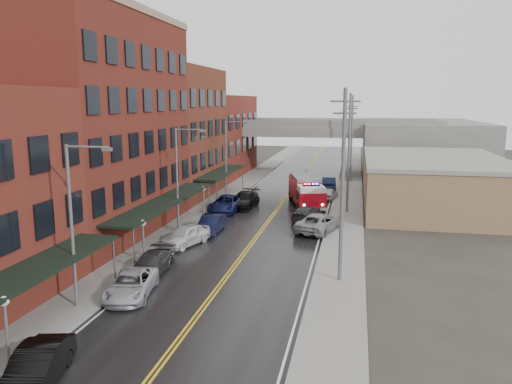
{
  "coord_description": "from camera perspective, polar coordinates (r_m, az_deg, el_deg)",
  "views": [
    {
      "loc": [
        7.99,
        -15.33,
        11.22
      ],
      "look_at": [
        -0.96,
        28.73,
        3.0
      ],
      "focal_mm": 35.0,
      "sensor_mm": 36.0,
      "label": 1
    }
  ],
  "objects": [
    {
      "name": "brick_building_c",
      "position": [
        59.87,
        -9.43,
        6.66
      ],
      "size": [
        9.0,
        15.0,
        15.0
      ],
      "primitive_type": "cube",
      "color": "#5A271B",
      "rests_on": "ground"
    },
    {
      "name": "utility_pole_1",
      "position": [
        50.58,
        10.57,
        4.61
      ],
      "size": [
        1.8,
        0.24,
        12.0
      ],
      "color": "#59595B",
      "rests_on": "ground"
    },
    {
      "name": "awning_1",
      "position": [
        42.15,
        -10.3,
        -1.07
      ],
      "size": [
        2.6,
        18.0,
        3.09
      ],
      "color": "black",
      "rests_on": "ground"
    },
    {
      "name": "parked_car_left_1",
      "position": [
        22.74,
        -23.79,
        -17.91
      ],
      "size": [
        2.72,
        5.01,
        1.57
      ],
      "primitive_type": "imported",
      "rotation": [
        0.0,
        0.0,
        0.23
      ],
      "color": "black",
      "rests_on": "ground"
    },
    {
      "name": "globe_lamp_2",
      "position": [
        48.39,
        -6.02,
        -0.31
      ],
      "size": [
        0.44,
        0.44,
        3.12
      ],
      "color": "#59595B",
      "rests_on": "ground"
    },
    {
      "name": "fire_truck",
      "position": [
        54.0,
        5.77,
        0.15
      ],
      "size": [
        5.15,
        9.01,
        3.14
      ],
      "rotation": [
        0.0,
        0.0,
        0.27
      ],
      "color": "#AF0815",
      "rests_on": "ground"
    },
    {
      "name": "parked_car_left_4",
      "position": [
        39.75,
        -8.04,
        -4.94
      ],
      "size": [
        3.3,
        5.06,
        1.6
      ],
      "primitive_type": "imported",
      "rotation": [
        0.0,
        0.0,
        -0.33
      ],
      "color": "silver",
      "rests_on": "ground"
    },
    {
      "name": "parked_car_left_5",
      "position": [
        43.28,
        -5.18,
        -3.67
      ],
      "size": [
        1.7,
        4.65,
        1.52
      ],
      "primitive_type": "imported",
      "rotation": [
        0.0,
        0.0,
        -0.02
      ],
      "color": "black",
      "rests_on": "ground"
    },
    {
      "name": "curb_left",
      "position": [
        48.63,
        -5.13,
        -2.93
      ],
      "size": [
        0.3,
        160.0,
        0.15
      ],
      "primitive_type": "cube",
      "color": "gray",
      "rests_on": "ground"
    },
    {
      "name": "road",
      "position": [
        47.38,
        1.45,
        -3.33
      ],
      "size": [
        11.0,
        160.0,
        0.02
      ],
      "primitive_type": "cube",
      "color": "black",
      "rests_on": "ground"
    },
    {
      "name": "awning_0",
      "position": [
        26.1,
        -26.06,
        -9.12
      ],
      "size": [
        2.6,
        16.0,
        3.09
      ],
      "color": "black",
      "rests_on": "ground"
    },
    {
      "name": "sidewalk_right",
      "position": [
        46.69,
        10.32,
        -3.62
      ],
      "size": [
        3.0,
        160.0,
        0.15
      ],
      "primitive_type": "cube",
      "color": "slate",
      "rests_on": "ground"
    },
    {
      "name": "parked_car_left_3",
      "position": [
        33.78,
        -11.88,
        -8.03
      ],
      "size": [
        2.23,
        4.88,
        1.38
      ],
      "primitive_type": "imported",
      "rotation": [
        0.0,
        0.0,
        0.06
      ],
      "color": "#2A2A2D",
      "rests_on": "ground"
    },
    {
      "name": "brick_building_b",
      "position": [
        43.9,
        -17.67,
        6.98
      ],
      "size": [
        9.0,
        20.0,
        18.0
      ],
      "primitive_type": "cube",
      "color": "#591817",
      "rests_on": "ground"
    },
    {
      "name": "curb_right",
      "position": [
        46.74,
        8.3,
        -3.54
      ],
      "size": [
        0.3,
        160.0,
        0.15
      ],
      "primitive_type": "cube",
      "color": "gray",
      "rests_on": "ground"
    },
    {
      "name": "utility_pole_0",
      "position": [
        30.74,
        9.87,
        1.01
      ],
      "size": [
        1.8,
        0.24,
        12.0
      ],
      "color": "#59595B",
      "rests_on": "ground"
    },
    {
      "name": "parked_car_left_6",
      "position": [
        51.3,
        -3.43,
        -1.35
      ],
      "size": [
        2.88,
        6.0,
        1.65
      ],
      "primitive_type": "imported",
      "rotation": [
        0.0,
        0.0,
        -0.03
      ],
      "color": "#111641",
      "rests_on": "ground"
    },
    {
      "name": "tan_building",
      "position": [
        56.58,
        19.48,
        0.9
      ],
      "size": [
        14.0,
        22.0,
        5.0
      ],
      "primitive_type": "cube",
      "color": "#906B4D",
      "rests_on": "ground"
    },
    {
      "name": "parked_car_right_2",
      "position": [
        58.17,
        8.35,
        -0.19
      ],
      "size": [
        2.23,
        4.19,
        1.36
      ],
      "primitive_type": "imported",
      "rotation": [
        0.0,
        0.0,
        2.98
      ],
      "color": "silver",
      "rests_on": "ground"
    },
    {
      "name": "brick_building_far",
      "position": [
        76.54,
        -4.72,
        6.42
      ],
      "size": [
        9.0,
        20.0,
        12.0
      ],
      "primitive_type": "cube",
      "color": "maroon",
      "rests_on": "ground"
    },
    {
      "name": "parked_car_right_1",
      "position": [
        47.84,
        5.94,
        -2.41
      ],
      "size": [
        3.22,
        5.1,
        1.38
      ],
      "primitive_type": "imported",
      "rotation": [
        0.0,
        0.0,
        2.85
      ],
      "color": "#28282B",
      "rests_on": "ground"
    },
    {
      "name": "street_lamp_1",
      "position": [
        42.36,
        -8.72,
        2.05
      ],
      "size": [
        2.64,
        0.22,
        9.0
      ],
      "color": "#59595B",
      "rests_on": "ground"
    },
    {
      "name": "parked_car_left_2",
      "position": [
        30.36,
        -14.1,
        -10.22
      ],
      "size": [
        3.19,
        5.43,
        1.42
      ],
      "primitive_type": "imported",
      "rotation": [
        0.0,
        0.0,
        0.17
      ],
      "color": "#AAACB2",
      "rests_on": "ground"
    },
    {
      "name": "utility_pole_2",
      "position": [
        70.51,
        10.88,
        6.18
      ],
      "size": [
        1.8,
        0.24,
        12.0
      ],
      "color": "#59595B",
      "rests_on": "ground"
    },
    {
      "name": "overpass",
      "position": [
        77.92,
        5.61,
        6.46
      ],
      "size": [
        40.0,
        10.0,
        7.5
      ],
      "color": "slate",
      "rests_on": "ground"
    },
    {
      "name": "street_lamp_2",
      "position": [
        57.53,
        -3.23,
        4.32
      ],
      "size": [
        2.64,
        0.22,
        9.0
      ],
      "color": "#59595B",
      "rests_on": "ground"
    },
    {
      "name": "street_lamp_0",
      "position": [
        28.15,
        -19.97,
        -2.66
      ],
      "size": [
        2.64,
        0.22,
        9.0
      ],
      "color": "#59595B",
      "rests_on": "ground"
    },
    {
      "name": "sidewalk_left",
      "position": [
        49.12,
        -6.97,
        -2.83
      ],
      "size": [
        3.0,
        160.0,
        0.15
      ],
      "primitive_type": "cube",
      "color": "slate",
      "rests_on": "ground"
    },
    {
      "name": "globe_lamp_0",
      "position": [
        24.22,
        -26.75,
        -12.38
      ],
      "size": [
        0.44,
        0.44,
        3.12
      ],
      "color": "#59595B",
      "rests_on": "ground"
    },
    {
      "name": "awning_2",
      "position": [
        58.52,
        -3.97,
        2.25
      ],
      "size": [
        2.6,
        13.0,
        3.09
      ],
      "color": "black",
      "rests_on": "ground"
    },
    {
      "name": "parked_car_left_7",
      "position": [
        53.21,
        -1.34,
        -0.91
      ],
      "size": [
        2.68,
        5.83,
        1.65
      ],
      "primitive_type": "imported",
      "rotation": [
        0.0,
        0.0,
        -0.07
      ],
      "color": "black",
      "rests_on": "ground"
    },
    {
      "name": "globe_lamp_1",
      "position": [
        35.61,
        -12.79,
        -4.39
      ],
      "size": [
        0.44,
        0.44,
        3.12
      ],
      "color": "#59595B",
      "rests_on": "ground"
    },
    {
      "name": "right_far_block",
      "position": [
        86.22,
        18.18,
        5.04
      ],
      "size": [
        18.0,
        30.0,
        8.0
      ],
      "primitive_type": "cube",
      "color": "slate",
      "rests_on": "ground"
    },
    {
      "name": "parked_car_right_3",
      "position": [
        64.91,
        8.31,
        1.02
      ],
      "size": [
        2.1,
        5.01,
        1.61
      ],
      "primitive_type": "imported",
      "rotation": [
        0.0,
        0.0,
        3.22
      ],
      "color": "#0E1834",
      "rests_on": "ground"
    },
    {
      "name": "parked_car_right_0",
      "position": [
        43.74,
        7.25,
        -3.48
      ],
      "size": [
        4.32,
        6.44,
        1.64
      ],
      "primitive_type": "imported",
      "rotation": [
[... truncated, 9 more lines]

